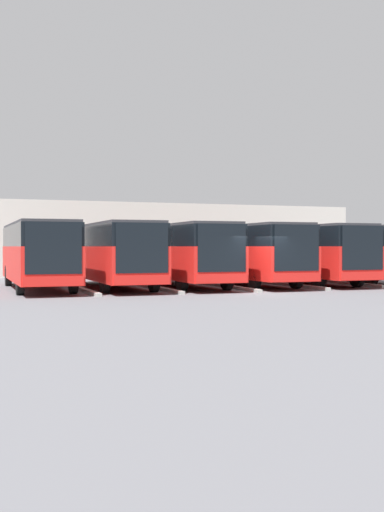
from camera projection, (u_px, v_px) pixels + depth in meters
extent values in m
plane|color=#5B5B60|center=(258.00, 293.00, 28.37)|extent=(600.00, 600.00, 0.00)
cube|color=red|center=(352.00, 260.00, 36.97)|extent=(2.61, 10.88, 1.60)
cube|color=black|center=(352.00, 238.00, 36.95)|extent=(2.57, 10.72, 0.98)
cube|color=#333338|center=(352.00, 228.00, 36.94)|extent=(2.50, 10.45, 0.12)
cylinder|color=black|center=(371.00, 275.00, 33.43)|extent=(0.31, 1.08, 1.08)
cylinder|color=black|center=(336.00, 270.00, 40.53)|extent=(0.31, 1.08, 1.08)
cylinder|color=black|center=(305.00, 271.00, 39.76)|extent=(0.31, 1.08, 1.08)
cube|color=#9E9E99|center=(341.00, 283.00, 34.84)|extent=(0.29, 7.43, 0.15)
cube|color=red|center=(304.00, 261.00, 35.10)|extent=(2.61, 10.88, 1.60)
cube|color=black|center=(304.00, 237.00, 35.08)|extent=(2.57, 10.72, 0.98)
cube|color=black|center=(363.00, 248.00, 29.98)|extent=(2.23, 0.05, 2.08)
cube|color=red|center=(363.00, 276.00, 29.99)|extent=(2.41, 0.08, 0.40)
cube|color=#333338|center=(304.00, 227.00, 35.08)|extent=(2.50, 10.45, 0.12)
cylinder|color=black|center=(357.00, 276.00, 32.33)|extent=(0.31, 1.08, 1.08)
cylinder|color=black|center=(318.00, 277.00, 31.57)|extent=(0.31, 1.08, 1.08)
cylinder|color=black|center=(292.00, 272.00, 38.66)|extent=(0.31, 1.08, 1.08)
cylinder|color=black|center=(258.00, 272.00, 37.90)|extent=(0.31, 1.08, 1.08)
cube|color=#9E9E99|center=(290.00, 285.00, 32.97)|extent=(0.29, 7.43, 0.15)
cube|color=red|center=(246.00, 262.00, 33.78)|extent=(2.61, 10.88, 1.60)
cube|color=black|center=(246.00, 237.00, 33.76)|extent=(2.57, 10.72, 0.98)
cube|color=black|center=(297.00, 248.00, 28.65)|extent=(2.23, 0.05, 2.08)
cube|color=red|center=(297.00, 277.00, 28.66)|extent=(2.41, 0.08, 0.40)
cube|color=#333338|center=(246.00, 227.00, 33.75)|extent=(2.50, 10.45, 0.12)
cylinder|color=black|center=(296.00, 278.00, 31.01)|extent=(0.31, 1.08, 1.08)
cylinder|color=black|center=(254.00, 278.00, 30.24)|extent=(0.31, 1.08, 1.08)
cylinder|color=black|center=(239.00, 272.00, 37.34)|extent=(0.31, 1.08, 1.08)
cylinder|color=black|center=(203.00, 273.00, 36.57)|extent=(0.31, 1.08, 1.08)
cube|color=#9E9E99|center=(227.00, 286.00, 31.65)|extent=(0.29, 7.43, 0.15)
cube|color=red|center=(181.00, 262.00, 32.70)|extent=(2.61, 10.88, 1.60)
cube|color=black|center=(181.00, 237.00, 32.68)|extent=(2.57, 10.72, 0.98)
cube|color=black|center=(222.00, 248.00, 27.57)|extent=(2.23, 0.05, 2.08)
cube|color=red|center=(222.00, 278.00, 27.59)|extent=(2.41, 0.08, 0.40)
cube|color=#333338|center=(181.00, 226.00, 32.67)|extent=(2.50, 10.45, 0.12)
cylinder|color=black|center=(227.00, 279.00, 29.93)|extent=(0.31, 1.08, 1.08)
cylinder|color=black|center=(182.00, 280.00, 29.16)|extent=(0.31, 1.08, 1.08)
cylinder|color=black|center=(180.00, 273.00, 36.26)|extent=(0.31, 1.08, 1.08)
cylinder|color=black|center=(142.00, 274.00, 35.49)|extent=(0.31, 1.08, 1.08)
cube|color=#9E9E99|center=(157.00, 288.00, 30.57)|extent=(0.29, 7.43, 0.15)
cube|color=red|center=(112.00, 263.00, 31.47)|extent=(2.61, 10.88, 1.60)
cube|color=black|center=(112.00, 236.00, 31.45)|extent=(2.57, 10.72, 0.98)
cube|color=black|center=(142.00, 248.00, 26.34)|extent=(2.23, 0.05, 2.08)
cube|color=red|center=(142.00, 280.00, 26.36)|extent=(2.41, 0.08, 0.40)
cube|color=#333338|center=(112.00, 225.00, 31.44)|extent=(2.50, 10.45, 0.12)
cylinder|color=black|center=(154.00, 280.00, 28.70)|extent=(0.31, 1.08, 1.08)
cylinder|color=black|center=(105.00, 281.00, 27.93)|extent=(0.31, 1.08, 1.08)
cylinder|color=black|center=(119.00, 274.00, 35.03)|extent=(0.31, 1.08, 1.08)
cylinder|color=black|center=(78.00, 275.00, 34.26)|extent=(0.31, 1.08, 1.08)
cube|color=#9E9E99|center=(83.00, 289.00, 29.34)|extent=(0.29, 7.43, 0.15)
cube|color=red|center=(38.00, 263.00, 30.47)|extent=(2.61, 10.88, 1.60)
cube|color=black|center=(38.00, 236.00, 30.45)|extent=(2.57, 10.72, 0.98)
cube|color=black|center=(54.00, 248.00, 25.34)|extent=(2.23, 0.05, 2.08)
cube|color=red|center=(54.00, 281.00, 25.36)|extent=(2.41, 0.08, 0.40)
cube|color=#333338|center=(38.00, 225.00, 30.44)|extent=(2.50, 10.45, 0.12)
cylinder|color=black|center=(73.00, 281.00, 27.70)|extent=(0.31, 1.08, 1.08)
cylinder|color=black|center=(20.00, 282.00, 26.93)|extent=(0.31, 1.08, 1.08)
cylinder|color=black|center=(52.00, 275.00, 34.03)|extent=(0.31, 1.08, 1.08)
cylinder|color=black|center=(8.00, 276.00, 33.26)|extent=(0.31, 1.08, 1.08)
cube|color=beige|center=(128.00, 240.00, 49.51)|extent=(32.90, 9.68, 5.16)
cube|color=silver|center=(110.00, 214.00, 55.42)|extent=(32.90, 3.00, 0.24)
cylinder|color=slate|center=(227.00, 242.00, 60.50)|extent=(0.20, 0.20, 4.91)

